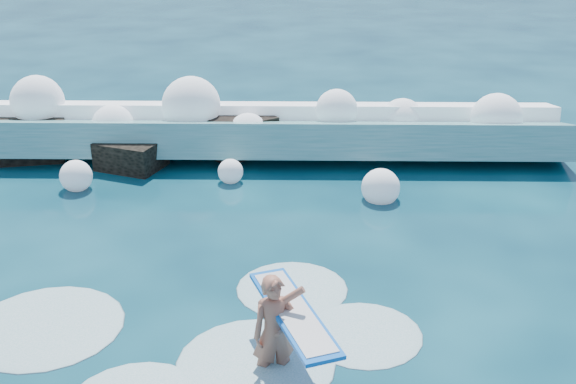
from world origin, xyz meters
TOP-DOWN VIEW (x-y plane):
  - ground at (0.00, 0.00)m, footprint 200.00×200.00m
  - breaking_wave at (-0.44, 7.63)m, footprint 18.31×2.84m
  - rock_cluster at (-3.00, 7.15)m, footprint 7.97×3.09m
  - surfer_with_board at (1.43, -1.96)m, footprint 1.44×3.00m
  - wave_spray at (-0.41, 7.45)m, footprint 15.93×4.77m
  - surf_foam at (0.29, -1.44)m, footprint 9.11×5.31m

SIDE VIEW (x-z plane):
  - ground at x=0.00m, z-range 0.00..0.00m
  - surf_foam at x=0.29m, z-range -0.06..0.06m
  - rock_cluster at x=-3.00m, z-range -0.22..0.99m
  - breaking_wave at x=-0.44m, z-range -0.24..1.34m
  - surfer_with_board at x=1.43m, z-range -0.24..1.62m
  - wave_spray at x=-0.41m, z-range -0.12..2.10m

